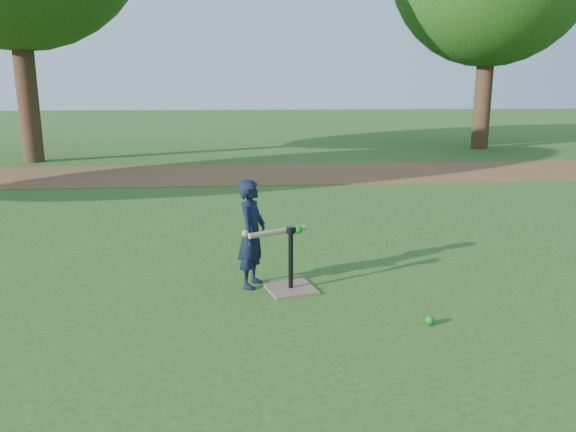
{
  "coord_description": "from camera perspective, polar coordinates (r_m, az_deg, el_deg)",
  "views": [
    {
      "loc": [
        -0.81,
        -4.64,
        1.9
      ],
      "look_at": [
        -0.35,
        0.67,
        0.65
      ],
      "focal_mm": 35.0,
      "sensor_mm": 36.0,
      "label": 1
    }
  ],
  "objects": [
    {
      "name": "dirt_strip",
      "position": [
        12.31,
        -1.1,
        4.34
      ],
      "size": [
        24.0,
        3.0,
        0.01
      ],
      "primitive_type": "cube",
      "color": "brown",
      "rests_on": "ground"
    },
    {
      "name": "swing_action",
      "position": [
        5.17,
        -0.93,
        -1.58
      ],
      "size": [
        0.61,
        0.32,
        0.08
      ],
      "color": "tan",
      "rests_on": "ground"
    },
    {
      "name": "ground",
      "position": [
        5.07,
        4.66,
        -8.83
      ],
      "size": [
        80.0,
        80.0,
        0.0
      ],
      "primitive_type": "plane",
      "color": "#285116",
      "rests_on": "ground"
    },
    {
      "name": "child",
      "position": [
        5.33,
        -3.69,
        -1.82
      ],
      "size": [
        0.36,
        0.44,
        1.04
      ],
      "primitive_type": "imported",
      "rotation": [
        0.0,
        0.0,
        1.22
      ],
      "color": "black",
      "rests_on": "ground"
    },
    {
      "name": "wiffle_ball_ground",
      "position": [
        4.76,
        14.21,
        -10.21
      ],
      "size": [
        0.08,
        0.08,
        0.08
      ],
      "primitive_type": "sphere",
      "color": "#0B8315",
      "rests_on": "ground"
    },
    {
      "name": "batting_tee",
      "position": [
        5.34,
        0.28,
        -6.39
      ],
      "size": [
        0.52,
        0.52,
        0.61
      ],
      "color": "#79614D",
      "rests_on": "ground"
    }
  ]
}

